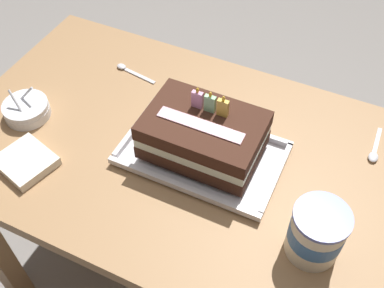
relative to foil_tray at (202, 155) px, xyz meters
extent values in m
plane|color=gray|center=(-0.05, 0.00, -0.74)|extent=(8.00, 8.00, 0.00)
cube|color=#9E754C|center=(-0.05, 0.00, -0.02)|extent=(1.12, 0.68, 0.04)
cube|color=#9E754C|center=(-0.56, 0.29, -0.39)|extent=(0.06, 0.06, 0.70)
cube|color=#9E754C|center=(0.45, 0.29, -0.39)|extent=(0.06, 0.06, 0.70)
cube|color=silver|center=(0.00, 0.00, 0.00)|extent=(0.37, 0.23, 0.01)
cube|color=silver|center=(0.00, -0.11, 0.01)|extent=(0.37, 0.01, 0.02)
cube|color=silver|center=(0.00, 0.11, 0.01)|extent=(0.37, 0.01, 0.02)
cube|color=silver|center=(-0.18, 0.00, 0.01)|extent=(0.01, 0.21, 0.02)
cube|color=silver|center=(0.18, 0.00, 0.01)|extent=(0.01, 0.21, 0.02)
cube|color=#3F2218|center=(0.00, 0.00, 0.04)|extent=(0.26, 0.18, 0.04)
cube|color=silver|center=(0.00, 0.00, 0.07)|extent=(0.26, 0.18, 0.02)
cube|color=#3F2218|center=(0.00, 0.00, 0.10)|extent=(0.26, 0.18, 0.04)
cube|color=beige|center=(0.00, -0.01, 0.12)|extent=(0.19, 0.03, 0.00)
cube|color=#E099C6|center=(-0.03, 0.04, 0.13)|extent=(0.02, 0.01, 0.04)
ellipsoid|color=yellow|center=(-0.03, 0.04, 0.16)|extent=(0.01, 0.01, 0.01)
cube|color=#99DB9E|center=(0.00, 0.04, 0.13)|extent=(0.02, 0.01, 0.04)
ellipsoid|color=yellow|center=(0.00, 0.04, 0.16)|extent=(0.01, 0.01, 0.01)
cube|color=#EFC64C|center=(0.03, 0.04, 0.13)|extent=(0.02, 0.01, 0.04)
ellipsoid|color=yellow|center=(0.03, 0.04, 0.16)|extent=(0.01, 0.01, 0.01)
cylinder|color=white|center=(-0.45, -0.06, 0.01)|extent=(0.11, 0.11, 0.02)
cylinder|color=white|center=(-0.45, -0.06, 0.02)|extent=(0.11, 0.11, 0.02)
cylinder|color=silver|center=(-0.46, -0.08, 0.05)|extent=(0.05, 0.03, 0.05)
cylinder|color=silver|center=(-0.46, -0.05, 0.05)|extent=(0.05, 0.02, 0.06)
cylinder|color=silver|center=(0.29, -0.12, 0.05)|extent=(0.11, 0.11, 0.12)
cylinder|color=#386BB2|center=(0.29, -0.12, 0.06)|extent=(0.11, 0.11, 0.04)
cylinder|color=#5260B3|center=(0.29, -0.12, 0.11)|extent=(0.11, 0.11, 0.01)
ellipsoid|color=silver|center=(-0.33, 0.19, 0.00)|extent=(0.03, 0.02, 0.01)
cube|color=silver|center=(-0.27, 0.18, 0.00)|extent=(0.10, 0.03, 0.00)
ellipsoid|color=silver|center=(0.36, 0.16, 0.00)|extent=(0.02, 0.03, 0.01)
cube|color=silver|center=(0.36, 0.22, 0.00)|extent=(0.01, 0.09, 0.00)
cube|color=silver|center=(-0.36, -0.19, 0.00)|extent=(0.14, 0.14, 0.02)
camera|label=1|loc=(0.27, -0.63, 0.83)|focal=43.28mm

